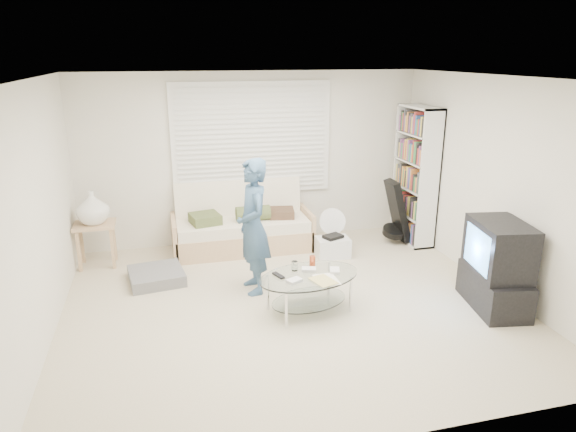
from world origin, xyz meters
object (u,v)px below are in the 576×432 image
object	(u,v)px
futon_sofa	(242,228)
bookshelf	(415,175)
tv_unit	(497,267)
coffee_table	(309,282)

from	to	relation	value
futon_sofa	bookshelf	distance (m)	2.67
tv_unit	coffee_table	size ratio (longest dim) A/B	0.78
bookshelf	tv_unit	xyz separation A→B (m)	(-0.12, -2.21, -0.52)
tv_unit	coffee_table	world-z (taller)	tv_unit
bookshelf	coffee_table	xyz separation A→B (m)	(-2.15, -1.79, -0.67)
futon_sofa	tv_unit	distance (m)	3.48
bookshelf	coffee_table	distance (m)	2.88
bookshelf	tv_unit	size ratio (longest dim) A/B	2.02
futon_sofa	tv_unit	bearing A→B (deg)	-45.47
futon_sofa	tv_unit	xyz separation A→B (m)	(2.44, -2.48, 0.17)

